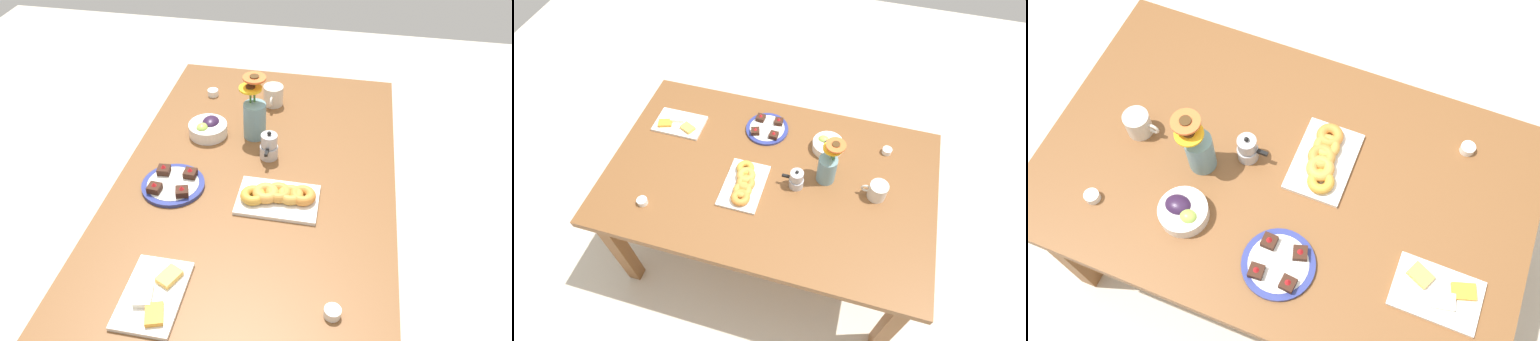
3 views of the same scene
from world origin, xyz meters
The scene contains 11 objects.
ground_plane centered at (0.00, 0.00, 0.00)m, with size 6.00×6.00×0.00m, color beige.
dining_table centered at (0.00, 0.00, 0.65)m, with size 1.60×1.00×0.74m.
coffee_mug centered at (-0.51, -0.02, 0.79)m, with size 0.12×0.09×0.09m.
grape_bowl centered at (-0.24, -0.24, 0.77)m, with size 0.16×0.16×0.07m.
cheese_platter centered at (0.56, -0.19, 0.75)m, with size 0.26×0.17×0.03m.
croissant_platter centered at (0.10, 0.10, 0.76)m, with size 0.19×0.28×0.05m.
jam_cup_honey centered at (-0.53, -0.30, 0.76)m, with size 0.05×0.05×0.03m.
jam_cup_berry centered at (0.53, 0.31, 0.76)m, with size 0.05×0.05×0.03m.
dessert_plate centered at (0.10, -0.28, 0.75)m, with size 0.23×0.23×0.05m.
flower_vase centered at (-0.27, -0.06, 0.83)m, with size 0.11×0.11×0.26m.
moka_pot centered at (-0.14, 0.02, 0.79)m, with size 0.11×0.07×0.12m.
Camera 3 is at (0.31, -0.76, 2.40)m, focal length 40.00 mm.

